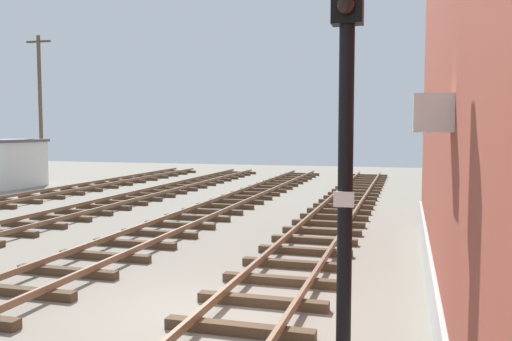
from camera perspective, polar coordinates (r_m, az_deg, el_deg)
name	(u,v)px	position (r m, az deg, el deg)	size (l,w,h in m)	color
ground_plane	(205,315)	(9.93, -5.43, -15.02)	(80.00, 80.00, 0.00)	gray
track_near_building	(251,312)	(9.62, -0.50, -14.83)	(2.50, 60.74, 0.32)	#4C3826
track_centre	(19,290)	(11.83, -23.87, -11.53)	(2.50, 60.74, 0.32)	#4C3826
signal_mast	(346,111)	(6.41, 9.55, 6.25)	(0.36, 0.40, 5.61)	black
control_hut	(7,163)	(33.91, -24.96, 0.70)	(3.00, 3.80, 2.76)	silver
utility_pole_far	(40,105)	(38.46, -21.95, 6.47)	(1.80, 0.24, 9.48)	brown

